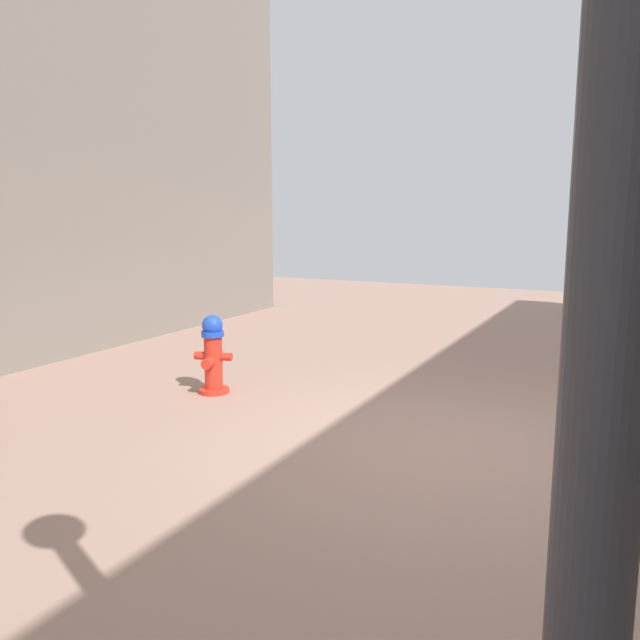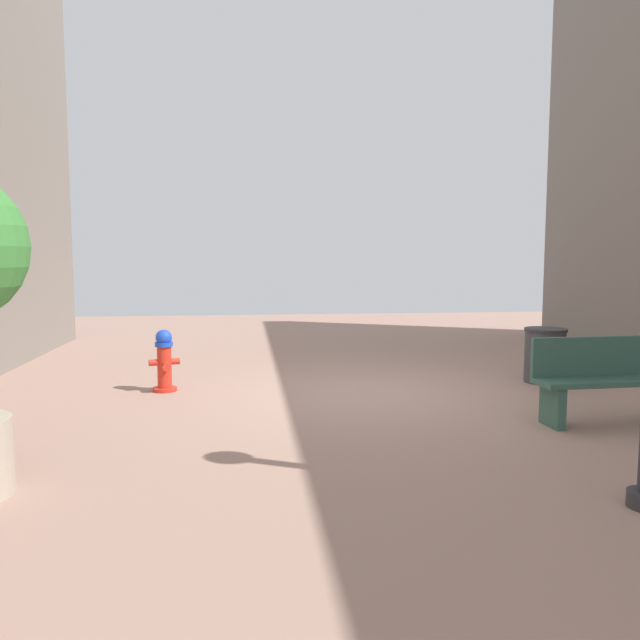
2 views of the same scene
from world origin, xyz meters
TOP-DOWN VIEW (x-y plane):
  - ground_plane at (0.00, 0.00)m, footprint 23.40×23.40m
  - fire_hydrant at (2.82, -0.49)m, footprint 0.42×0.40m
  - bench_near at (-2.23, 1.75)m, footprint 1.62×0.51m
  - trash_bin at (-2.65, -0.44)m, footprint 0.61×0.61m

SIDE VIEW (x-z plane):
  - ground_plane at x=0.00m, z-range 0.00..0.00m
  - trash_bin at x=-2.65m, z-range 0.00..0.80m
  - fire_hydrant at x=2.82m, z-range 0.00..0.85m
  - bench_near at x=-2.23m, z-range 0.02..0.97m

